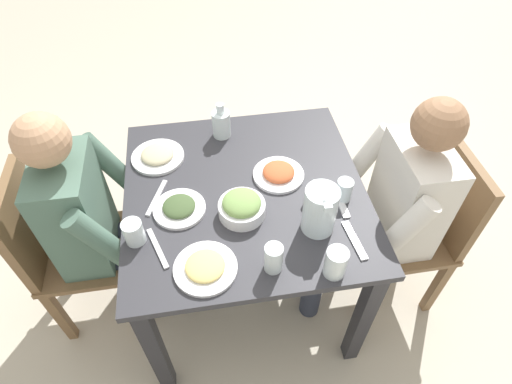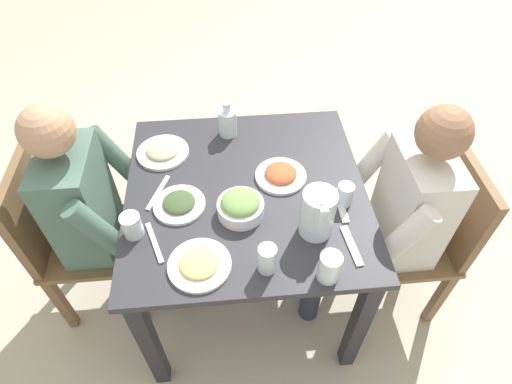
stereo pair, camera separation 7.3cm
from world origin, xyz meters
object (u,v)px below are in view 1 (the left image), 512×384
diner_far (104,219)px  water_glass_far_right (134,232)px  water_pitcher (320,210)px  plate_rice_curry (279,173)px  salad_bowl (242,207)px  water_glass_near_right (274,258)px  dining_table (246,210)px  plate_fries (205,267)px  oil_carafe (221,125)px  water_glass_near_left (344,190)px  water_glass_by_pitcher (336,263)px  chair_far (65,246)px  plate_beans (158,156)px  salt_shaker (309,197)px  diner_near (385,209)px  chair_near (421,224)px  plate_dolmas (179,208)px

diner_far → water_glass_far_right: bearing=-144.3°
water_pitcher → plate_rice_curry: 0.30m
salad_bowl → plate_rice_curry: 0.25m
salad_bowl → water_glass_near_right: size_ratio=1.55×
water_pitcher → water_glass_near_right: 0.24m
dining_table → plate_fries: (-0.34, 0.18, 0.13)m
plate_rice_curry → oil_carafe: size_ratio=1.26×
plate_fries → water_glass_near_left: bearing=-66.8°
plate_fries → water_glass_by_pitcher: water_glass_by_pitcher is taller
chair_far → plate_rice_curry: bearing=-89.4°
plate_fries → water_glass_near_right: (-0.03, -0.22, 0.04)m
plate_rice_curry → water_glass_by_pitcher: size_ratio=1.84×
diner_far → water_pitcher: (-0.27, -0.81, 0.22)m
plate_beans → salt_shaker: salt_shaker is taller
diner_far → water_glass_near_right: bearing=-123.6°
water_glass_by_pitcher → salt_shaker: water_glass_by_pitcher is taller
diner_near → water_pitcher: diner_near is taller
plate_beans → water_glass_by_pitcher: bearing=-138.7°
plate_fries → diner_far: bearing=45.8°
dining_table → chair_near: size_ratio=1.09×
diner_near → water_pitcher: 0.43m
water_glass_far_right → plate_rice_curry: bearing=-67.4°
plate_fries → water_glass_near_left: size_ratio=2.36×
dining_table → plate_dolmas: 0.30m
plate_fries → water_glass_by_pitcher: size_ratio=1.92×
diner_near → salad_bowl: bearing=93.0°
water_glass_by_pitcher → water_pitcher: bearing=1.7°
diner_near → diner_far: (0.13, 1.15, 0.00)m
salad_bowl → water_glass_by_pitcher: bearing=-138.1°
chair_far → chair_near: bearing=-94.8°
salad_bowl → chair_near: bearing=-87.8°
chair_far → water_glass_near_right: water_glass_near_right is taller
water_glass_near_left → plate_beans: bearing=64.0°
water_glass_near_right → water_glass_near_left: size_ratio=1.23×
water_pitcher → plate_dolmas: 0.52m
diner_near → water_glass_near_right: (-0.28, 0.53, 0.18)m
plate_rice_curry → salt_shaker: 0.18m
dining_table → water_glass_far_right: bearing=113.1°
plate_dolmas → water_glass_far_right: 0.20m
water_pitcher → salt_shaker: bearing=0.9°
plate_fries → plate_rice_curry: bearing=-39.8°
water_glass_near_left → salad_bowl: bearing=92.3°
water_glass_by_pitcher → oil_carafe: bearing=20.9°
salt_shaker → oil_carafe: bearing=32.5°
chair_near → diner_near: 0.25m
diner_far → plate_beans: bearing=-50.7°
chair_near → plate_beans: 1.20m
salad_bowl → plate_beans: salad_bowl is taller
plate_beans → water_glass_near_right: size_ratio=1.97×
chair_far → water_glass_far_right: size_ratio=9.22×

